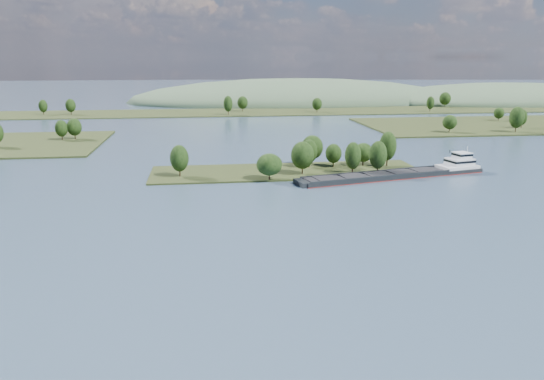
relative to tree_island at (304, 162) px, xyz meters
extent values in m
plane|color=#364E5E|center=(-6.50, -59.22, -4.00)|extent=(1800.00, 1800.00, 0.00)
cube|color=#252F15|center=(-6.50, 0.78, -4.00)|extent=(100.00, 30.00, 1.20)
cylinder|color=black|center=(16.00, -8.49, -1.48)|extent=(0.50, 0.50, 3.84)
ellipsoid|color=black|center=(16.00, -8.49, 3.41)|extent=(5.93, 5.93, 9.88)
cylinder|color=black|center=(5.58, 12.65, -1.55)|extent=(0.50, 0.50, 3.70)
ellipsoid|color=black|center=(5.58, 12.65, 3.16)|extent=(8.67, 8.67, 9.51)
cylinder|color=black|center=(-1.85, -5.68, -1.46)|extent=(0.50, 0.50, 3.88)
ellipsoid|color=black|center=(-1.85, -5.68, 3.48)|extent=(8.43, 8.43, 9.98)
cylinder|color=black|center=(2.92, 5.61, -1.63)|extent=(0.50, 0.50, 3.53)
ellipsoid|color=black|center=(2.92, 5.61, 2.85)|extent=(6.31, 6.31, 9.07)
cylinder|color=black|center=(-14.79, -12.98, -1.91)|extent=(0.50, 0.50, 2.97)
ellipsoid|color=black|center=(-14.79, -12.98, 1.86)|extent=(8.98, 8.98, 7.63)
cylinder|color=black|center=(-45.56, -3.97, -1.55)|extent=(0.50, 0.50, 3.69)
ellipsoid|color=black|center=(-45.56, -3.97, 3.14)|extent=(6.58, 6.58, 9.49)
cylinder|color=black|center=(12.51, 5.84, -1.94)|extent=(0.50, 0.50, 2.91)
ellipsoid|color=black|center=(12.51, 5.84, 1.76)|extent=(6.28, 6.28, 7.48)
cylinder|color=black|center=(33.56, 4.60, -1.21)|extent=(0.50, 0.50, 4.38)
ellipsoid|color=black|center=(33.56, 4.60, 4.36)|extent=(6.75, 6.75, 11.26)
cylinder|color=black|center=(24.98, -9.44, -1.42)|extent=(0.50, 0.50, 3.96)
ellipsoid|color=black|center=(24.98, -9.44, 3.62)|extent=(6.47, 6.47, 10.19)
cylinder|color=black|center=(24.50, 6.40, -1.95)|extent=(0.50, 0.50, 2.90)
ellipsoid|color=black|center=(24.50, 6.40, 1.74)|extent=(7.51, 7.51, 7.45)
cylinder|color=black|center=(-101.94, 91.47, -1.46)|extent=(0.50, 0.50, 3.47)
ellipsoid|color=black|center=(-101.94, 91.47, 2.94)|extent=(7.49, 7.49, 8.91)
cylinder|color=black|center=(-107.72, 89.08, -1.54)|extent=(0.50, 0.50, 3.32)
ellipsoid|color=black|center=(-107.72, 89.08, 2.68)|extent=(6.34, 6.34, 8.54)
cylinder|color=black|center=(100.11, 90.08, -1.62)|extent=(0.50, 0.50, 3.16)
ellipsoid|color=black|center=(100.11, 90.08, 2.39)|extent=(7.91, 7.91, 8.12)
cylinder|color=black|center=(137.33, 85.76, -0.87)|extent=(0.50, 0.50, 4.65)
ellipsoid|color=black|center=(137.33, 85.76, 5.03)|extent=(8.24, 8.24, 11.95)
cylinder|color=black|center=(150.65, 101.46, -1.40)|extent=(0.50, 0.50, 3.60)
ellipsoid|color=black|center=(150.65, 101.46, 3.18)|extent=(5.81, 5.81, 9.26)
cylinder|color=black|center=(157.50, 138.12, -1.78)|extent=(0.50, 0.50, 2.84)
ellipsoid|color=black|center=(157.50, 138.12, 1.83)|extent=(6.78, 6.78, 7.30)
cube|color=#252F15|center=(-6.50, 220.78, -4.00)|extent=(900.00, 60.00, 1.20)
cylinder|color=black|center=(-151.71, 218.96, -1.60)|extent=(0.50, 0.50, 3.59)
ellipsoid|color=black|center=(-151.71, 218.96, 2.97)|extent=(6.34, 6.34, 9.24)
cylinder|color=black|center=(138.53, 202.98, -1.47)|extent=(0.50, 0.50, 3.86)
ellipsoid|color=black|center=(138.53, 202.98, 3.43)|extent=(5.94, 5.94, 9.92)
cylinder|color=black|center=(-5.14, 224.15, -1.48)|extent=(0.50, 0.50, 3.84)
ellipsoid|color=black|center=(-5.14, 224.15, 3.41)|extent=(8.18, 8.18, 9.89)
cylinder|color=black|center=(165.82, 235.58, -1.33)|extent=(0.50, 0.50, 4.14)
ellipsoid|color=black|center=(165.82, 235.58, 3.93)|extent=(9.54, 9.54, 10.64)
cylinder|color=black|center=(-131.79, 216.46, -1.51)|extent=(0.50, 0.50, 3.78)
ellipsoid|color=black|center=(-131.79, 216.46, 3.30)|extent=(7.44, 7.44, 9.73)
cylinder|color=black|center=(50.78, 210.26, -1.61)|extent=(0.50, 0.50, 3.58)
ellipsoid|color=black|center=(50.78, 210.26, 2.94)|extent=(7.66, 7.66, 9.20)
cylinder|color=black|center=(-17.59, 201.20, -1.14)|extent=(0.50, 0.50, 4.51)
ellipsoid|color=black|center=(-17.59, 201.20, 4.60)|extent=(6.63, 6.63, 11.61)
ellipsoid|color=#3E553B|center=(253.50, 290.78, -4.00)|extent=(260.00, 140.00, 36.00)
ellipsoid|color=#3E553B|center=(53.50, 320.78, -4.00)|extent=(320.00, 160.00, 44.00)
cube|color=black|center=(30.08, -12.80, -3.55)|extent=(71.30, 24.63, 1.96)
cube|color=maroon|center=(30.08, -12.80, -3.95)|extent=(71.51, 24.84, 0.22)
cube|color=black|center=(22.17, -10.15, -2.31)|extent=(53.79, 12.72, 0.71)
cube|color=black|center=(24.12, -18.64, -2.31)|extent=(53.79, 12.72, 0.71)
cube|color=black|center=(23.15, -14.39, -2.44)|extent=(53.77, 19.77, 0.27)
cube|color=black|center=(4.09, -18.78, -2.18)|extent=(9.43, 8.90, 0.31)
cube|color=black|center=(13.62, -16.59, -2.18)|extent=(9.43, 8.90, 0.31)
cube|color=black|center=(23.15, -14.39, -2.18)|extent=(9.43, 8.90, 0.31)
cube|color=black|center=(32.68, -12.20, -2.18)|extent=(9.43, 8.90, 0.31)
cube|color=black|center=(42.21, -10.00, -2.18)|extent=(9.43, 8.90, 0.31)
cube|color=black|center=(-5.01, -20.88, -3.20)|extent=(4.40, 8.40, 1.78)
cylinder|color=black|center=(-4.14, -20.68, -1.95)|extent=(0.26, 0.26, 1.96)
cube|color=silver|center=(56.93, -6.61, -2.04)|extent=(15.78, 11.51, 1.07)
cube|color=silver|center=(57.80, -6.41, -0.26)|extent=(10.26, 8.93, 2.67)
cube|color=black|center=(57.80, -6.41, 0.09)|extent=(10.47, 9.14, 0.80)
cube|color=silver|center=(58.66, -6.21, 2.05)|extent=(6.40, 6.40, 1.96)
cube|color=black|center=(58.66, -6.21, 2.40)|extent=(6.61, 6.61, 0.71)
cube|color=silver|center=(58.66, -6.21, 3.11)|extent=(6.82, 6.82, 0.18)
cylinder|color=silver|center=(60.83, -5.71, 4.18)|extent=(0.21, 0.21, 2.31)
cylinder|color=black|center=(54.60, -4.41, 3.29)|extent=(0.53, 0.53, 1.07)
camera|label=1|loc=(-37.55, -189.80, 37.66)|focal=35.00mm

